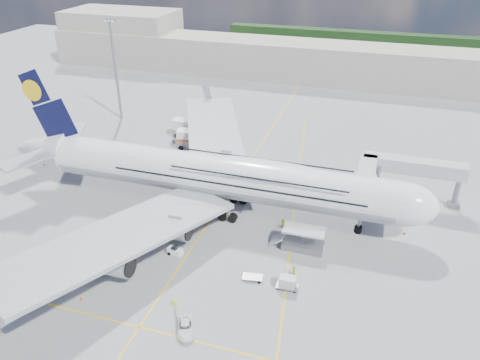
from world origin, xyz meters
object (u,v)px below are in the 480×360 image
(dolly_nose_near, at_px, (252,277))
(catering_truck_outer, at_px, (187,129))
(dolly_row_a, at_px, (71,266))
(dolly_back, at_px, (53,244))
(cone_wing_left_outer, at_px, (210,147))
(dolly_nose_far, at_px, (287,282))
(cone_wing_right_inner, at_px, (133,235))
(cargo_loader, at_px, (302,242))
(dolly_row_c, at_px, (144,232))
(airliner, at_px, (219,176))
(catering_truck_inner, at_px, (193,141))
(light_mast, at_px, (115,69))
(crew_tug, at_px, (175,304))
(cone_tail, at_px, (44,164))
(jet_bridge, at_px, (395,172))
(service_van, at_px, (185,328))
(crew_nose, at_px, (364,211))
(crew_loader, at_px, (283,224))
(crew_van, at_px, (294,271))
(cone_wing_right_outer, at_px, (81,298))
(cone_nose, at_px, (405,233))
(dolly_row_b, at_px, (117,244))
(baggage_tug, at_px, (175,251))
(cone_wing_left_inner, at_px, (186,174))
(crew_wing, at_px, (106,253))

(dolly_nose_near, xyz_separation_m, catering_truck_outer, (-29.49, 45.33, 1.69))
(dolly_row_a, relative_size, dolly_back, 0.84)
(dolly_nose_near, distance_m, cone_wing_left_outer, 46.39)
(dolly_nose_far, height_order, cone_wing_right_inner, dolly_nose_far)
(cargo_loader, height_order, dolly_row_c, cargo_loader)
(cargo_loader, bearing_deg, dolly_nose_far, -91.10)
(airliner, relative_size, catering_truck_outer, 10.70)
(catering_truck_inner, bearing_deg, light_mast, 146.90)
(crew_tug, relative_size, cone_tail, 3.08)
(crew_tug, bearing_deg, jet_bridge, 31.43)
(cone_tail, bearing_deg, service_van, -35.59)
(dolly_back, relative_size, cone_tail, 6.65)
(dolly_nose_far, bearing_deg, dolly_back, -178.85)
(airliner, distance_m, dolly_nose_near, 21.08)
(dolly_nose_near, relative_size, crew_nose, 1.83)
(crew_loader, bearing_deg, cone_wing_right_inner, -114.30)
(cone_wing_left_outer, distance_m, cone_tail, 36.20)
(light_mast, xyz_separation_m, crew_van, (56.99, -49.10, -12.26))
(catering_truck_inner, relative_size, cone_wing_right_outer, 14.11)
(airliner, xyz_separation_m, dolly_nose_far, (16.36, -17.09, -5.81))
(dolly_row_c, relative_size, dolly_nose_near, 1.12)
(crew_nose, bearing_deg, dolly_nose_far, -149.81)
(airliner, distance_m, cone_wing_right_inner, 17.73)
(service_van, bearing_deg, cargo_loader, 38.17)
(dolly_nose_near, relative_size, catering_truck_outer, 0.44)
(airliner, relative_size, catering_truck_inner, 10.09)
(catering_truck_outer, relative_size, cone_nose, 12.06)
(service_van, height_order, cone_wing_left_outer, service_van)
(crew_tug, bearing_deg, cargo_loader, 30.88)
(dolly_row_a, relative_size, cone_wing_right_outer, 5.14)
(dolly_row_b, height_order, baggage_tug, dolly_row_b)
(crew_loader, relative_size, cone_tail, 3.88)
(cone_nose, bearing_deg, dolly_nose_near, -138.93)
(jet_bridge, height_order, light_mast, light_mast)
(dolly_back, height_order, catering_truck_outer, catering_truck_outer)
(airliner, xyz_separation_m, dolly_back, (-21.91, -18.57, -6.52))
(cone_wing_left_inner, bearing_deg, cone_tail, -171.04)
(airliner, bearing_deg, cone_nose, 3.12)
(dolly_nose_far, xyz_separation_m, cone_wing_right_inner, (-27.19, 4.72, -0.82))
(airliner, distance_m, light_mast, 53.72)
(light_mast, distance_m, catering_truck_outer, 25.38)
(dolly_row_c, height_order, dolly_nose_far, dolly_nose_far)
(cone_nose, height_order, cone_wing_right_inner, cone_nose)
(dolly_row_b, distance_m, cone_wing_right_outer, 11.85)
(light_mast, height_order, dolly_row_b, light_mast)
(service_van, bearing_deg, crew_wing, 124.72)
(light_mast, height_order, dolly_nose_far, light_mast)
(baggage_tug, height_order, cone_wing_right_outer, baggage_tug)
(crew_van, distance_m, cone_nose, 22.21)
(dolly_nose_near, relative_size, catering_truck_inner, 0.41)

